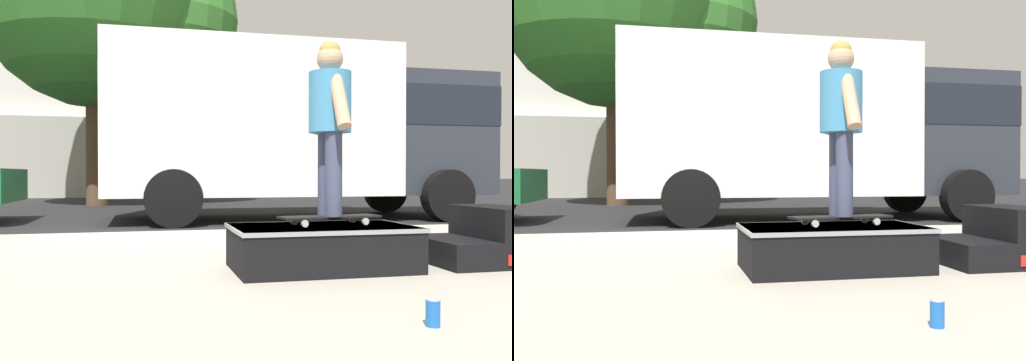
% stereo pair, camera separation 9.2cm
% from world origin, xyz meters
% --- Properties ---
extents(ground_plane, '(140.00, 140.00, 0.00)m').
position_xyz_m(ground_plane, '(0.00, 0.00, 0.00)').
color(ground_plane, black).
extents(sidewalk_slab, '(50.00, 5.00, 0.12)m').
position_xyz_m(sidewalk_slab, '(0.00, -3.00, 0.06)').
color(sidewalk_slab, '#A8A093').
rests_on(sidewalk_slab, ground).
extents(skate_box, '(1.33, 0.74, 0.32)m').
position_xyz_m(skate_box, '(1.16, -3.37, 0.30)').
color(skate_box, black).
rests_on(skate_box, sidewalk_slab).
extents(kicker_ramp, '(0.78, 0.72, 0.45)m').
position_xyz_m(kicker_ramp, '(2.51, -3.37, 0.30)').
color(kicker_ramp, black).
rests_on(kicker_ramp, sidewalk_slab).
extents(skateboard, '(0.80, 0.30, 0.07)m').
position_xyz_m(skateboard, '(1.24, -3.33, 0.50)').
color(skateboard, black).
rests_on(skateboard, skate_box).
extents(skater_kid, '(0.32, 0.67, 1.31)m').
position_xyz_m(skater_kid, '(1.24, -3.33, 1.28)').
color(skater_kid, '#3F4766').
rests_on(skater_kid, skateboard).
extents(soda_can, '(0.07, 0.07, 0.13)m').
position_xyz_m(soda_can, '(1.19, -4.83, 0.18)').
color(soda_can, '#1959B2').
rests_on(soda_can, sidewalk_slab).
extents(box_truck, '(6.91, 2.63, 3.05)m').
position_xyz_m(box_truck, '(2.70, 2.20, 1.70)').
color(box_truck, white).
rests_on(box_truck, ground).
extents(house_behind, '(9.54, 8.22, 8.40)m').
position_xyz_m(house_behind, '(-0.97, 15.91, 4.24)').
color(house_behind, silver).
rests_on(house_behind, ground).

